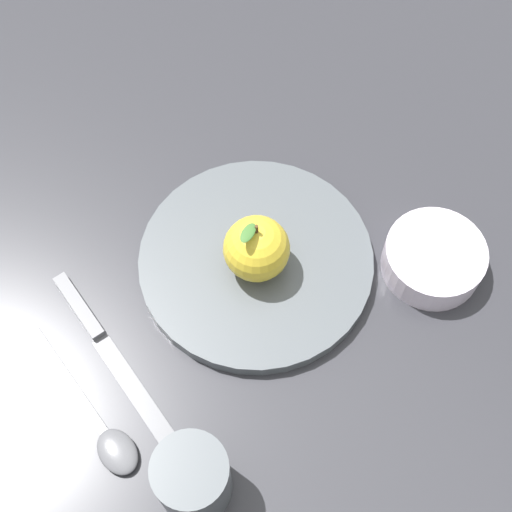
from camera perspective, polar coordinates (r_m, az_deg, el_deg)
name	(u,v)px	position (r m, az deg, el deg)	size (l,w,h in m)	color
ground_plane	(221,272)	(0.77, -2.83, -1.29)	(2.40, 2.40, 0.00)	#2D2D33
dinner_plate	(256,260)	(0.76, 0.00, -0.36)	(0.25, 0.25, 0.02)	#4C5156
apple	(257,249)	(0.72, 0.04, 0.59)	(0.07, 0.07, 0.08)	gold
side_bowl	(434,257)	(0.77, 14.02, -0.08)	(0.11, 0.11, 0.04)	silver
cup	(192,477)	(0.65, -5.10, -17.18)	(0.07, 0.07, 0.08)	#4C5156
knife	(104,344)	(0.74, -12.00, -6.91)	(0.02, 0.23, 0.01)	#59595E
spoon	(105,434)	(0.71, -11.93, -13.70)	(0.04, 0.18, 0.01)	#59595E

